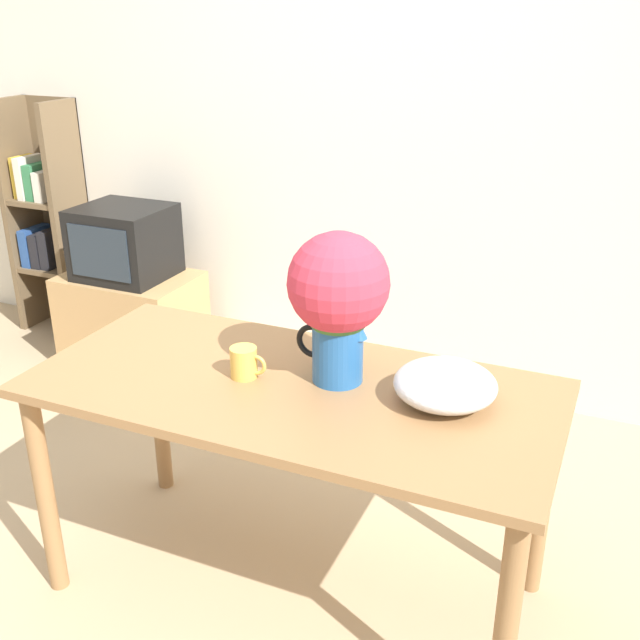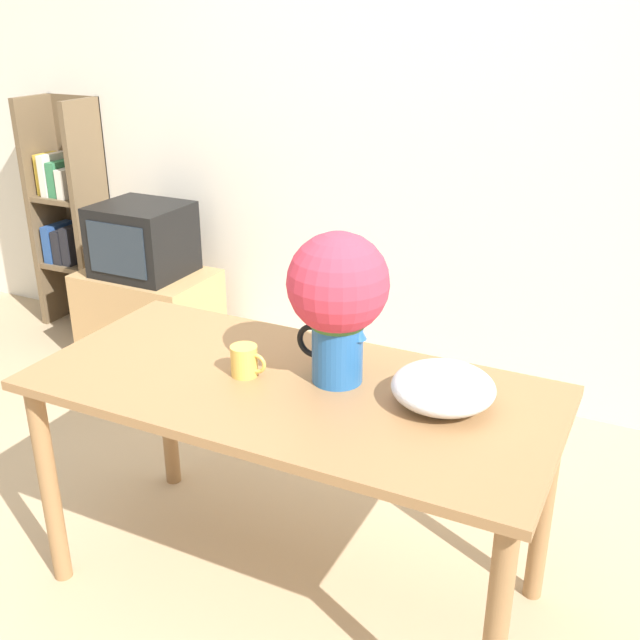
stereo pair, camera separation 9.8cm
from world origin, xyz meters
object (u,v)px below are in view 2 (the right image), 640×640
at_px(tv_set, 142,240).
at_px(flower_vase, 338,296).
at_px(white_bowl, 443,387).
at_px(coffee_mug, 245,361).

bearing_deg(tv_set, flower_vase, -34.39).
distance_m(white_bowl, tv_set, 2.28).
distance_m(flower_vase, coffee_mug, 0.36).
relative_size(flower_vase, tv_set, 1.02).
xyz_separation_m(coffee_mug, white_bowl, (0.59, 0.09, 0.01)).
relative_size(coffee_mug, white_bowl, 0.40).
height_order(coffee_mug, tv_set, tv_set).
height_order(flower_vase, coffee_mug, flower_vase).
bearing_deg(tv_set, white_bowl, -29.83).
bearing_deg(flower_vase, coffee_mug, -160.55).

